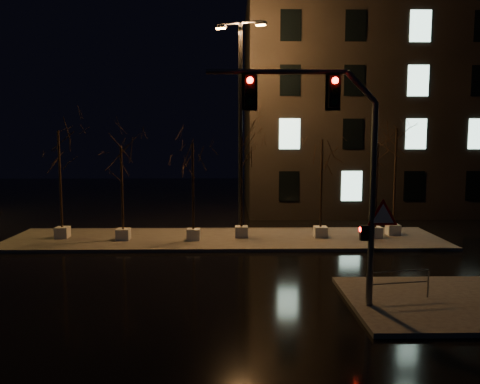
{
  "coord_description": "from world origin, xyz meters",
  "views": [
    {
      "loc": [
        0.33,
        -17.51,
        5.12
      ],
      "look_at": [
        0.72,
        3.27,
        2.8
      ],
      "focal_mm": 35.0,
      "sensor_mm": 36.0,
      "label": 1
    }
  ],
  "objects": [
    {
      "name": "tree_1",
      "position": [
        -5.09,
        5.61,
        3.81
      ],
      "size": [
        1.8,
        1.8,
        4.82
      ],
      "color": "silver",
      "rests_on": "median"
    },
    {
      "name": "guard_rail_a",
      "position": [
        5.54,
        -3.41,
        0.75
      ],
      "size": [
        2.1,
        0.38,
        0.92
      ],
      "rotation": [
        0.0,
        0.0,
        0.16
      ],
      "color": "#595C61",
      "rests_on": "sidewalk_corner"
    },
    {
      "name": "streetlight_main",
      "position": [
        0.83,
        7.66,
        6.56
      ],
      "size": [
        2.7,
        1.23,
        11.11
      ],
      "rotation": [
        0.0,
        0.0,
        -0.35
      ],
      "color": "black",
      "rests_on": "median"
    },
    {
      "name": "tree_5",
      "position": [
        7.68,
        5.89,
        3.84
      ],
      "size": [
        1.8,
        1.8,
        4.86
      ],
      "color": "silver",
      "rests_on": "median"
    },
    {
      "name": "traffic_signal_mast",
      "position": [
        3.37,
        -3.91,
        4.73
      ],
      "size": [
        5.71,
        0.23,
        6.97
      ],
      "rotation": [
        0.0,
        0.0,
        0.0
      ],
      "color": "#595C61",
      "rests_on": "sidewalk_corner"
    },
    {
      "name": "tree_3",
      "position": [
        0.85,
        6.18,
        4.13
      ],
      "size": [
        1.8,
        1.8,
        5.25
      ],
      "color": "silver",
      "rests_on": "median"
    },
    {
      "name": "tree_4",
      "position": [
        4.91,
        6.04,
        4.03
      ],
      "size": [
        1.8,
        1.8,
        5.11
      ],
      "color": "silver",
      "rests_on": "median"
    },
    {
      "name": "median",
      "position": [
        0.0,
        6.0,
        0.07
      ],
      "size": [
        22.0,
        5.0,
        0.15
      ],
      "primitive_type": "cube",
      "color": "#3F3D38",
      "rests_on": "ground"
    },
    {
      "name": "building",
      "position": [
        14.0,
        18.0,
        7.5
      ],
      "size": [
        25.0,
        12.0,
        15.0
      ],
      "primitive_type": "cube",
      "color": "black",
      "rests_on": "ground"
    },
    {
      "name": "tree_2",
      "position": [
        -1.57,
        5.51,
        3.92
      ],
      "size": [
        1.8,
        1.8,
        4.97
      ],
      "color": "silver",
      "rests_on": "median"
    },
    {
      "name": "sidewalk_corner",
      "position": [
        7.5,
        -3.5,
        0.07
      ],
      "size": [
        7.0,
        5.0,
        0.15
      ],
      "primitive_type": "cube",
      "color": "#3F3D38",
      "rests_on": "ground"
    },
    {
      "name": "tree_0",
      "position": [
        -8.3,
        6.13,
        4.39
      ],
      "size": [
        1.8,
        1.8,
        5.58
      ],
      "color": "silver",
      "rests_on": "median"
    },
    {
      "name": "ground",
      "position": [
        0.0,
        0.0,
        0.0
      ],
      "size": [
        90.0,
        90.0,
        0.0
      ],
      "primitive_type": "plane",
      "color": "black",
      "rests_on": "ground"
    },
    {
      "name": "tree_6",
      "position": [
        8.84,
        6.55,
        4.5
      ],
      "size": [
        1.8,
        1.8,
        5.74
      ],
      "color": "silver",
      "rests_on": "median"
    }
  ]
}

